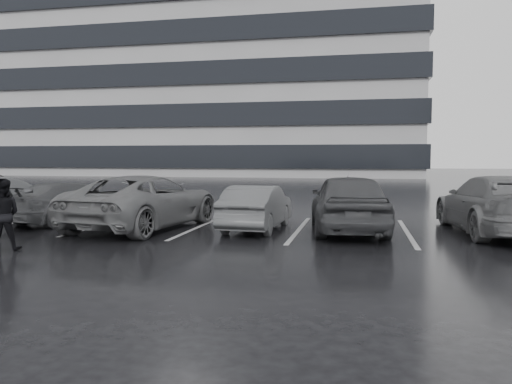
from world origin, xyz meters
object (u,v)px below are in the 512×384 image
object	(u,v)px
car_west_a	(257,207)
car_east	(497,205)
car_west_c	(72,202)
car_main	(348,202)
car_west_b	(145,202)
pedestrian_right	(2,215)
car_west_d	(0,198)

from	to	relation	value
car_west_a	car_east	bearing A→B (deg)	-173.54
car_east	car_west_c	bearing A→B (deg)	-3.72
car_main	car_west_b	bearing A→B (deg)	-2.49
car_east	pedestrian_right	bearing A→B (deg)	18.57
car_west_b	car_east	distance (m)	9.22
car_main	car_west_a	bearing A→B (deg)	-5.01
car_west_a	car_west_d	xyz separation A→B (m)	(-8.27, 0.44, 0.07)
car_west_b	car_east	xyz separation A→B (m)	(9.19, 0.80, 0.02)
car_west_a	car_west_b	xyz separation A→B (m)	(-3.07, -0.35, 0.13)
car_main	car_west_b	size ratio (longest dim) A/B	0.87
car_main	car_west_d	xyz separation A→B (m)	(-10.69, 0.36, -0.11)
car_west_c	car_main	bearing A→B (deg)	-162.99
car_west_a	car_west_d	bearing A→B (deg)	-0.83
car_west_a	car_east	xyz separation A→B (m)	(6.12, 0.46, 0.15)
car_east	car_west_a	bearing A→B (deg)	-0.33
car_west_d	car_west_a	bearing A→B (deg)	-166.68
pedestrian_right	car_west_d	bearing A→B (deg)	-78.13
car_main	car_west_d	world-z (taller)	car_main
car_east	pedestrian_right	xyz separation A→B (m)	(-10.67, -4.56, 0.01)
car_west_a	car_west_b	world-z (taller)	car_west_b
car_west_c	car_east	size ratio (longest dim) A/B	0.81
car_west_a	pedestrian_right	xyz separation A→B (m)	(-4.55, -4.11, 0.16)
car_west_b	car_west_c	bearing A→B (deg)	-5.07
car_west_d	car_west_c	bearing A→B (deg)	-167.27
car_west_a	car_west_c	xyz separation A→B (m)	(-5.70, 0.28, 0.01)
car_main	car_west_c	xyz separation A→B (m)	(-8.11, 0.19, -0.17)
car_west_b	pedestrian_right	bearing A→B (deg)	76.74
car_main	car_west_a	world-z (taller)	car_main
car_west_c	car_east	xyz separation A→B (m)	(11.81, 0.18, 0.14)
car_east	pedestrian_right	world-z (taller)	pedestrian_right
car_west_d	pedestrian_right	xyz separation A→B (m)	(3.71, -4.55, 0.09)
car_west_b	pedestrian_right	size ratio (longest dim) A/B	3.47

